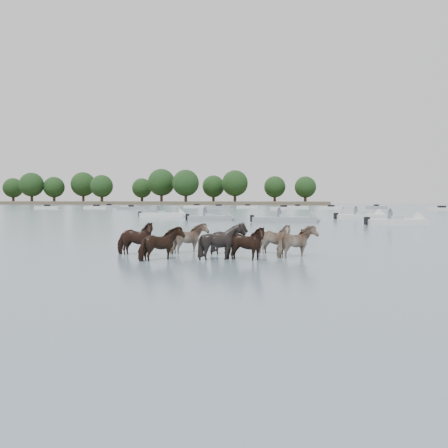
# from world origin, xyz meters

# --- Properties ---
(ground) EXTENTS (400.00, 400.00, 0.00)m
(ground) POSITION_xyz_m (0.00, 0.00, 0.00)
(ground) COLOR slate
(ground) RESTS_ON ground
(shoreline) EXTENTS (160.00, 30.00, 1.00)m
(shoreline) POSITION_xyz_m (-70.00, 150.00, 0.50)
(shoreline) COLOR #4C4233
(shoreline) RESTS_ON ground
(pony_herd) EXTENTS (7.45, 3.84, 1.41)m
(pony_herd) POSITION_xyz_m (0.50, -0.71, 0.49)
(pony_herd) COLOR black
(pony_herd) RESTS_ON ground
(swimming_pony) EXTENTS (0.72, 0.44, 0.44)m
(swimming_pony) POSITION_xyz_m (3.62, 13.48, 0.10)
(swimming_pony) COLOR black
(swimming_pony) RESTS_ON ground
(motorboat_a) EXTENTS (4.70, 2.80, 1.92)m
(motorboat_a) POSITION_xyz_m (-4.68, 26.22, 0.23)
(motorboat_a) COLOR gray
(motorboat_a) RESTS_ON ground
(motorboat_b) EXTENTS (6.10, 2.28, 1.92)m
(motorboat_b) POSITION_xyz_m (2.32, 24.29, 0.22)
(motorboat_b) COLOR gray
(motorboat_b) RESTS_ON ground
(motorboat_c) EXTENTS (5.87, 3.98, 1.92)m
(motorboat_c) POSITION_xyz_m (9.32, 32.85, 0.22)
(motorboat_c) COLOR silver
(motorboat_c) RESTS_ON ground
(motorboat_d) EXTENTS (5.33, 3.11, 1.92)m
(motorboat_d) POSITION_xyz_m (10.92, 21.87, 0.23)
(motorboat_d) COLOR silver
(motorboat_d) RESTS_ON ground
(motorboat_f) EXTENTS (5.43, 2.77, 1.92)m
(motorboat_f) POSITION_xyz_m (-11.57, 34.00, 0.23)
(motorboat_f) COLOR silver
(motorboat_f) RESTS_ON ground
(distant_flotilla) EXTENTS (103.06, 22.27, 0.93)m
(distant_flotilla) POSITION_xyz_m (0.18, 76.97, 0.26)
(distant_flotilla) COLOR silver
(distant_flotilla) RESTS_ON ground
(treeline) EXTENTS (151.09, 23.32, 12.58)m
(treeline) POSITION_xyz_m (-69.07, 150.99, 6.83)
(treeline) COLOR #382619
(treeline) RESTS_ON ground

